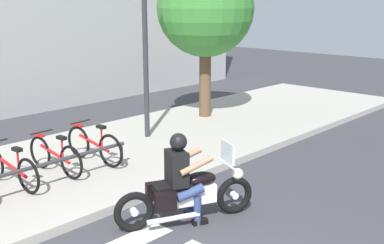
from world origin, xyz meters
name	(u,v)px	position (x,y,z in m)	size (l,w,h in m)	color
sidewalk	(26,180)	(0.00, 4.70, 0.07)	(24.00, 4.40, 0.15)	#A8A399
motorcycle	(187,194)	(0.93, 1.46, 0.45)	(2.09, 1.08, 1.20)	black
rider	(182,172)	(0.86, 1.50, 0.82)	(0.76, 0.70, 1.43)	black
bicycle_3	(10,168)	(-0.40, 4.44, 0.50)	(0.48, 1.70, 0.76)	black
bicycle_4	(55,156)	(0.48, 4.44, 0.50)	(0.48, 1.59, 0.77)	black
bicycle_5	(94,145)	(1.35, 4.44, 0.51)	(0.48, 1.63, 0.80)	black
bike_rack	(0,178)	(-0.83, 3.88, 0.57)	(4.97, 0.07, 0.49)	#333338
street_lamp	(145,24)	(3.35, 5.10, 2.78)	(0.28, 0.28, 4.63)	#2D2D33
tree_near_rack	(206,9)	(5.85, 5.50, 3.09)	(2.62, 2.62, 4.42)	brown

